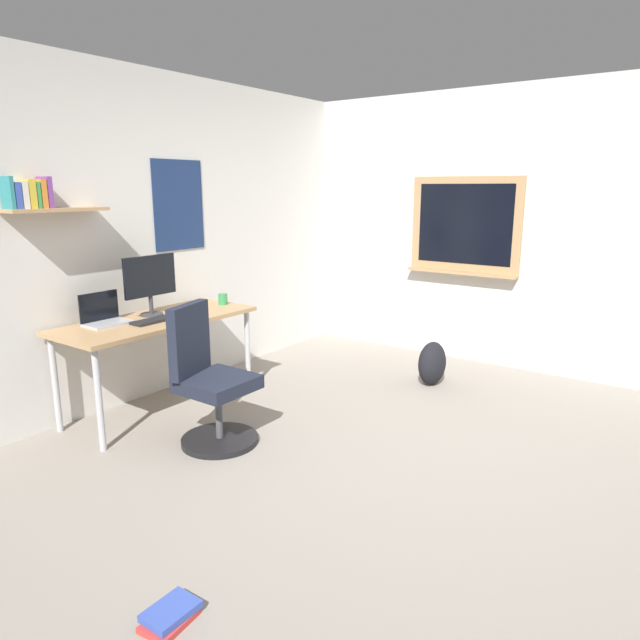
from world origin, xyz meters
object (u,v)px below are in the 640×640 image
Objects in this scene: keyboard at (156,320)px; book_stack_on_floor at (170,615)px; desk at (158,327)px; coffee_mug at (223,299)px; laptop at (105,317)px; computer_mouse at (185,313)px; monitor_primary at (150,281)px; backpack at (432,363)px; office_chair at (209,385)px.

book_stack_on_floor is at bearing -128.06° from keyboard.
coffee_mug reaches higher than desk.
desk is at bearing 177.40° from coffee_mug.
laptop reaches higher than desk.
monitor_primary is at bearing 132.08° from computer_mouse.
backpack is at bearing -37.36° from laptop.
backpack is at bearing -41.43° from computer_mouse.
computer_mouse reaches higher than book_stack_on_floor.
office_chair reaches higher than backpack.
computer_mouse is 2.52m from book_stack_on_floor.
monitor_primary is 1.97× the size of book_stack_on_floor.
laptop reaches higher than backpack.
desk is at bearing 158.55° from computer_mouse.
coffee_mug is 0.24× the size of backpack.
laptop is 2.98× the size of computer_mouse.
desk is at bearing 51.68° from book_stack_on_floor.
laptop is (-0.34, 0.15, 0.12)m from desk.
monitor_primary reaches higher than office_chair.
desk is 2.34m from backpack.
computer_mouse is at bearing -173.77° from coffee_mug.
monitor_primary is at bearing 58.08° from keyboard.
coffee_mug is 2.88m from book_stack_on_floor.
coffee_mug is at bearing -10.25° from laptop.
coffee_mug reaches higher than computer_mouse.
office_chair reaches higher than desk.
office_chair is 4.03× the size of book_stack_on_floor.
backpack is (2.11, -1.61, -0.59)m from laptop.
backpack is 3.24m from book_stack_on_floor.
coffee_mug is at bearing 40.51° from book_stack_on_floor.
laptop is at bearing 169.75° from coffee_mug.
computer_mouse is 0.44× the size of book_stack_on_floor.
keyboard is at bearing 80.54° from office_chair.
backpack is at bearing 6.66° from book_stack_on_floor.
monitor_primary is 2.47m from backpack.
desk is 0.14m from keyboard.
book_stack_on_floor is (-2.11, -1.80, -0.75)m from coffee_mug.
monitor_primary is at bearing 69.78° from desk.
coffee_mug is (0.85, 0.71, 0.37)m from office_chair.
backpack is at bearing -52.31° from coffee_mug.
monitor_primary reaches higher than keyboard.
office_chair is 0.98m from laptop.
office_chair is 2.46× the size of backpack.
coffee_mug is (1.01, -0.18, -0.01)m from laptop.
backpack is (1.84, -1.38, -0.55)m from keyboard.
computer_mouse is 2.16m from backpack.
office_chair is at bearing 40.83° from book_stack_on_floor.
keyboard is 3.56× the size of computer_mouse.
backpack is at bearing -20.13° from office_chair.
backpack reaches higher than book_stack_on_floor.
book_stack_on_floor is at bearing -133.31° from computer_mouse.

